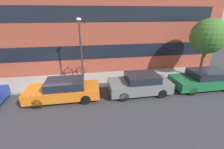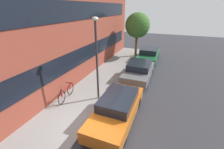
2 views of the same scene
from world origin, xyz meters
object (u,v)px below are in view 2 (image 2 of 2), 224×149
object	(u,v)px
parked_car_orange	(117,108)
parked_car_green	(149,55)
bicycle	(66,92)
lamp_post	(96,52)
street_tree	(137,26)
parked_car_grey	(139,71)

from	to	relation	value
parked_car_orange	parked_car_green	bearing A→B (deg)	-180.00
parked_car_orange	parked_car_green	xyz separation A→B (m)	(9.28, 0.00, 0.01)
bicycle	lamp_post	size ratio (longest dim) A/B	0.38
street_tree	bicycle	bearing A→B (deg)	169.97
parked_car_grey	parked_car_green	size ratio (longest dim) A/B	0.89
bicycle	parked_car_grey	bearing A→B (deg)	-45.38
bicycle	parked_car_orange	bearing A→B (deg)	-105.22
parked_car_orange	street_tree	size ratio (longest dim) A/B	0.95
parked_car_grey	street_tree	bearing A→B (deg)	-164.43
street_tree	lamp_post	xyz separation A→B (m)	(-9.04, 0.04, -0.38)
parked_car_grey	parked_car_green	xyz separation A→B (m)	(4.59, -0.00, -0.01)
parked_car_grey	bicycle	bearing A→B (deg)	-37.23
parked_car_orange	lamp_post	world-z (taller)	lamp_post
parked_car_orange	bicycle	distance (m)	3.28
parked_car_orange	bicycle	size ratio (longest dim) A/B	2.46
parked_car_orange	parked_car_green	world-z (taller)	parked_car_green
bicycle	lamp_post	bearing A→B (deg)	-75.07
lamp_post	parked_car_orange	bearing A→B (deg)	-125.47
bicycle	street_tree	xyz separation A→B (m)	(9.76, -1.73, 2.73)
parked_car_orange	lamp_post	size ratio (longest dim) A/B	0.94
parked_car_green	parked_car_orange	bearing A→B (deg)	0.00
parked_car_grey	parked_car_green	world-z (taller)	parked_car_grey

